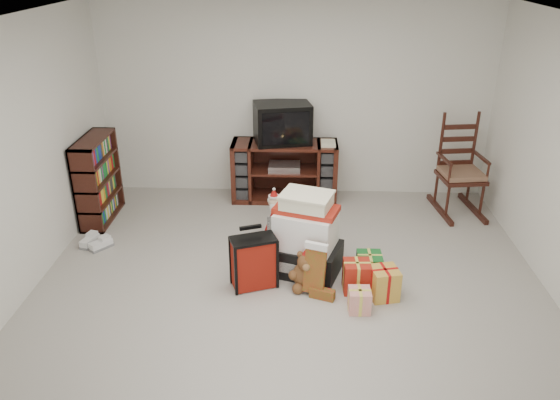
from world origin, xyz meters
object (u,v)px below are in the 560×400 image
object	(u,v)px
teddy_bear	(306,272)
santa_figurine	(317,236)
gift_pile	(306,239)
sneaker_pair	(95,243)
rocking_chair	(459,177)
red_suitcase	(254,262)
tv_stand	(285,171)
gift_cluster	(365,281)
crt_television	(282,123)
mrs_claus_figurine	(274,218)
bookshelf	(98,181)

from	to	relation	value
teddy_bear	santa_figurine	world-z (taller)	santa_figurine
gift_pile	sneaker_pair	xyz separation A→B (m)	(-2.33, 0.41, -0.33)
rocking_chair	santa_figurine	size ratio (longest dim) A/B	2.19
red_suitcase	tv_stand	bearing A→B (deg)	63.50
santa_figurine	gift_cluster	bearing A→B (deg)	-57.04
tv_stand	gift_pile	xyz separation A→B (m)	(0.27, -1.79, -0.01)
gift_pile	crt_television	xyz separation A→B (m)	(-0.30, 1.83, 0.65)
santa_figurine	mrs_claus_figurine	xyz separation A→B (m)	(-0.48, 0.40, 0.00)
bookshelf	red_suitcase	distance (m)	2.44
tv_stand	gift_pile	distance (m)	1.81
teddy_bear	crt_television	distance (m)	2.30
santa_figurine	crt_television	bearing A→B (deg)	106.17
tv_stand	sneaker_pair	xyz separation A→B (m)	(-2.06, -1.38, -0.34)
teddy_bear	tv_stand	bearing A→B (deg)	97.65
tv_stand	crt_television	distance (m)	0.64
bookshelf	gift_cluster	size ratio (longest dim) A/B	1.29
gift_pile	teddy_bear	world-z (taller)	gift_pile
red_suitcase	sneaker_pair	distance (m)	1.98
sneaker_pair	red_suitcase	bearing A→B (deg)	3.30
crt_television	rocking_chair	bearing A→B (deg)	-19.33
bookshelf	rocking_chair	xyz separation A→B (m)	(4.39, 0.44, -0.06)
red_suitcase	mrs_claus_figurine	size ratio (longest dim) A/B	1.05
gift_pile	mrs_claus_figurine	bearing A→B (deg)	133.98
mrs_claus_figurine	sneaker_pair	size ratio (longest dim) A/B	1.57
mrs_claus_figurine	bookshelf	bearing A→B (deg)	169.83
gift_pile	crt_television	size ratio (longest dim) A/B	1.11
rocking_chair	teddy_bear	distance (m)	2.66
bookshelf	gift_cluster	bearing A→B (deg)	-25.67
gift_pile	teddy_bear	bearing A→B (deg)	-70.40
gift_pile	gift_cluster	bearing A→B (deg)	-13.34
teddy_bear	mrs_claus_figurine	distance (m)	1.09
rocking_chair	sneaker_pair	distance (m)	4.41
red_suitcase	crt_television	xyz separation A→B (m)	(0.20, 2.12, 0.75)
red_suitcase	gift_cluster	world-z (taller)	red_suitcase
bookshelf	teddy_bear	bearing A→B (deg)	-29.47
tv_stand	gift_cluster	bearing A→B (deg)	-68.43
gift_pile	santa_figurine	size ratio (longest dim) A/B	1.47
santa_figurine	sneaker_pair	xyz separation A→B (m)	(-2.46, 0.07, -0.18)
rocking_chair	red_suitcase	distance (m)	3.04
rocking_chair	santa_figurine	distance (m)	2.17
bookshelf	crt_television	world-z (taller)	crt_television
rocking_chair	crt_television	distance (m)	2.31
tv_stand	rocking_chair	world-z (taller)	rocking_chair
gift_cluster	red_suitcase	bearing A→B (deg)	176.73
tv_stand	bookshelf	size ratio (longest dim) A/B	1.31
bookshelf	sneaker_pair	size ratio (longest dim) A/B	2.74
gift_cluster	teddy_bear	bearing A→B (deg)	173.64
red_suitcase	mrs_claus_figurine	bearing A→B (deg)	61.71
gift_cluster	bookshelf	bearing A→B (deg)	154.33
mrs_claus_figurine	crt_television	xyz separation A→B (m)	(0.05, 1.09, 0.80)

